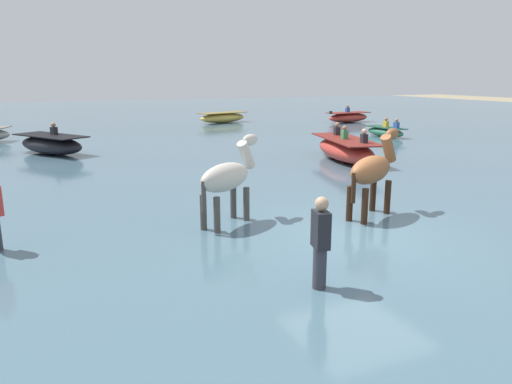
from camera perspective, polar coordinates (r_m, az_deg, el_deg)
ground_plane at (r=9.97m, az=12.01°, el=-5.92°), size 120.00×120.00×0.00m
water_surface at (r=18.71m, az=-6.04°, el=3.82°), size 90.00×90.00×0.25m
horse_lead_pinto at (r=9.91m, az=-3.38°, el=1.55°), size 1.76×1.30×2.05m
horse_trailing_chestnut at (r=10.74m, az=13.59°, el=2.35°), size 1.90×1.15×2.12m
boat_near_starboard at (r=32.94m, az=10.84°, el=8.66°), size 3.25×1.49×1.14m
boat_mid_outer at (r=17.93m, az=10.50°, el=4.96°), size 2.23×4.33×1.28m
boat_distant_east at (r=20.76m, az=-23.01°, el=5.18°), size 2.93×3.59×1.23m
boat_far_inshore at (r=32.20m, az=-3.95°, el=8.76°), size 3.61×2.02×0.67m
boat_near_port at (r=25.54m, az=15.03°, el=6.91°), size 0.96×2.52×0.97m
person_onlooker_left at (r=7.03m, az=7.59°, el=-6.60°), size 0.26×0.35×1.63m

